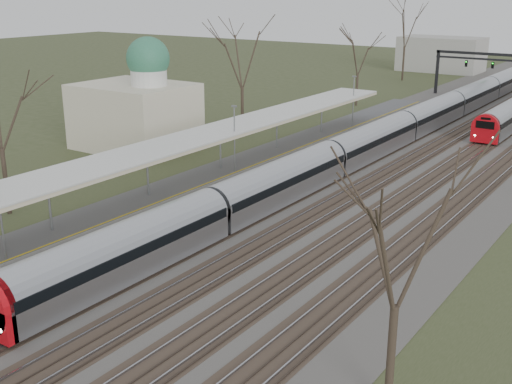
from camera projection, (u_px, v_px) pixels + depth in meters
track_bed at (432, 144)px, 61.30m from camera, size 24.00×160.00×0.22m
platform at (247, 165)px, 52.43m from camera, size 3.50×69.00×1.00m
canopy at (212, 134)px, 47.84m from camera, size 4.10×50.00×3.11m
dome_building at (137, 109)px, 58.66m from camera, size 10.00×8.00×10.30m
tree_west_far at (242, 55)px, 62.66m from camera, size 5.50×5.50×11.33m
tree_east_near at (400, 237)px, 21.04m from camera, size 4.50×4.50×9.27m
train_near at (403, 127)px, 61.87m from camera, size 2.62×90.21×3.05m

